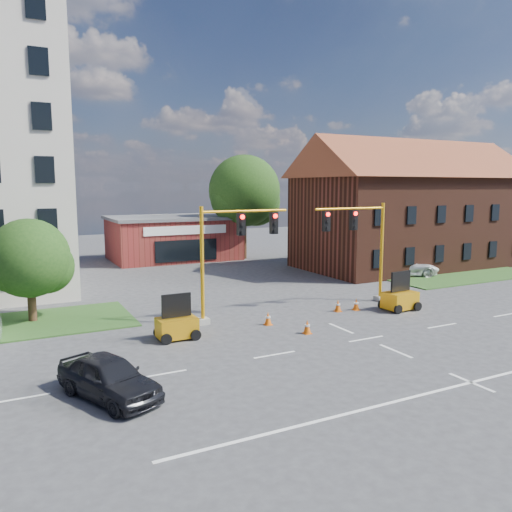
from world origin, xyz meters
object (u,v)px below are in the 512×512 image
trailer_west (177,325)px  trailer_east (400,298)px  signal_mast_east (361,241)px  sedan_dark (109,377)px  pickup_white (403,266)px  signal_mast_west (231,249)px

trailer_west → trailer_east: 13.48m
signal_mast_east → sedan_dark: signal_mast_east is taller
trailer_east → sedan_dark: size_ratio=0.50×
trailer_east → trailer_west: bearing=172.4°
sedan_dark → pickup_white: bearing=4.1°
signal_mast_west → signal_mast_east: size_ratio=1.00×
signal_mast_west → sedan_dark: 11.20m
trailer_east → pickup_white: trailer_east is taller
signal_mast_east → trailer_east: 4.16m
trailer_west → trailer_east: size_ratio=0.95×
signal_mast_west → trailer_west: (-3.68, -1.88, -3.27)m
trailer_west → sedan_dark: trailer_west is taller
sedan_dark → signal_mast_west: bearing=19.5°
pickup_white → sedan_dark: pickup_white is taller
signal_mast_west → pickup_white: 19.31m
signal_mast_east → pickup_white: 11.60m
signal_mast_east → trailer_west: bearing=-171.4°
trailer_west → pickup_white: 23.15m
trailer_west → signal_mast_east: bearing=8.1°
signal_mast_west → trailer_west: bearing=-152.9°
trailer_east → pickup_white: size_ratio=0.39×
signal_mast_west → trailer_east: size_ratio=2.83×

